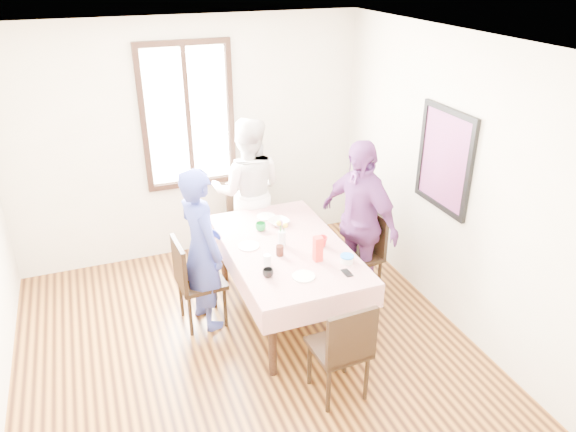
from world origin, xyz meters
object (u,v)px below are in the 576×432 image
(chair_far, at_px, (250,223))
(person_far, at_px, (250,192))
(chair_right, at_px, (357,256))
(dining_table, at_px, (286,280))
(person_right, at_px, (358,222))
(chair_left, at_px, (201,281))
(chair_near, at_px, (339,347))
(person_left, at_px, (201,249))

(chair_far, bearing_deg, person_far, 85.84)
(chair_right, height_order, person_far, person_far)
(dining_table, xyz_separation_m, person_right, (0.78, 0.05, 0.48))
(chair_left, height_order, chair_right, same)
(chair_left, relative_size, chair_far, 1.00)
(dining_table, height_order, person_right, person_right)
(chair_near, height_order, person_far, person_far)
(dining_table, distance_m, person_far, 1.24)
(chair_left, xyz_separation_m, person_right, (1.59, -0.11, 0.40))
(chair_far, xyz_separation_m, person_right, (0.78, -1.12, 0.40))
(person_right, bearing_deg, chair_right, 72.53)
(chair_far, bearing_deg, person_right, 120.85)
(chair_left, bearing_deg, chair_near, 27.44)
(chair_left, bearing_deg, person_left, 86.28)
(chair_right, distance_m, chair_near, 1.46)
(chair_near, relative_size, person_right, 0.53)
(chair_near, distance_m, person_left, 1.58)
(chair_far, bearing_deg, person_left, 48.10)
(chair_far, distance_m, person_left, 1.32)
(chair_far, bearing_deg, chair_near, 85.84)
(dining_table, bearing_deg, person_left, 168.47)
(chair_left, relative_size, person_right, 0.53)
(chair_left, xyz_separation_m, chair_right, (1.61, -0.11, 0.00))
(chair_left, distance_m, person_far, 1.33)
(dining_table, bearing_deg, chair_far, 90.00)
(chair_far, relative_size, person_left, 0.57)
(chair_near, distance_m, person_far, 2.35)
(chair_right, height_order, chair_near, same)
(chair_near, bearing_deg, person_right, 54.72)
(person_left, xyz_separation_m, person_far, (0.78, 0.99, 0.05))
(chair_left, distance_m, person_right, 1.64)
(chair_far, height_order, person_left, person_left)
(dining_table, height_order, chair_far, chair_far)
(chair_far, bearing_deg, chair_left, 47.34)
(chair_left, distance_m, chair_far, 1.29)
(dining_table, bearing_deg, chair_near, -90.00)
(person_left, height_order, person_right, person_right)
(dining_table, bearing_deg, person_right, 3.89)
(chair_near, bearing_deg, person_far, 87.32)
(person_left, distance_m, person_right, 1.57)
(chair_right, xyz_separation_m, person_far, (-0.80, 1.10, 0.39))
(chair_near, distance_m, person_right, 1.51)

